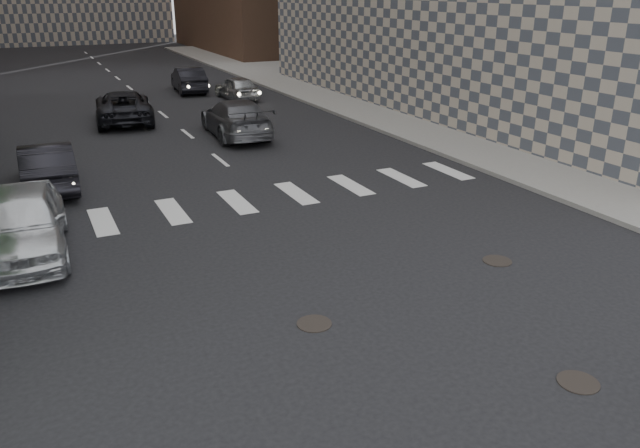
# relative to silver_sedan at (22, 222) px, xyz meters

# --- Properties ---
(ground) EXTENTS (160.00, 160.00, 0.00)m
(ground) POSITION_rel_silver_sedan_xyz_m (7.00, -7.43, -0.84)
(ground) COLOR black
(ground) RESTS_ON ground
(sidewalk_right) EXTENTS (13.00, 80.00, 0.15)m
(sidewalk_right) POSITION_rel_silver_sedan_xyz_m (21.50, 12.57, -0.77)
(sidewalk_right) COLOR gray
(sidewalk_right) RESTS_ON ground
(manhole_a) EXTENTS (0.70, 0.70, 0.02)m
(manhole_a) POSITION_rel_silver_sedan_xyz_m (8.20, -9.93, -0.83)
(manhole_a) COLOR black
(manhole_a) RESTS_ON ground
(manhole_b) EXTENTS (0.70, 0.70, 0.02)m
(manhole_b) POSITION_rel_silver_sedan_xyz_m (5.00, -6.23, -0.83)
(manhole_b) COLOR black
(manhole_b) RESTS_ON ground
(manhole_c) EXTENTS (0.70, 0.70, 0.02)m
(manhole_c) POSITION_rel_silver_sedan_xyz_m (10.30, -5.43, -0.83)
(manhole_c) COLOR black
(manhole_c) RESTS_ON ground
(silver_sedan) EXTENTS (2.28, 5.06, 1.69)m
(silver_sedan) POSITION_rel_silver_sedan_xyz_m (0.00, 0.00, 0.00)
(silver_sedan) COLOR silver
(silver_sedan) RESTS_ON ground
(traffic_car_a) EXTENTS (1.66, 4.66, 1.53)m
(traffic_car_a) POSITION_rel_silver_sedan_xyz_m (0.88, 5.57, -0.08)
(traffic_car_a) COLOR black
(traffic_car_a) RESTS_ON ground
(traffic_car_b) EXTENTS (2.65, 5.73, 1.62)m
(traffic_car_b) POSITION_rel_silver_sedan_xyz_m (8.88, 10.19, -0.03)
(traffic_car_b) COLOR #525359
(traffic_car_b) RESTS_ON ground
(traffic_car_c) EXTENTS (3.19, 5.79, 1.53)m
(traffic_car_c) POSITION_rel_silver_sedan_xyz_m (4.89, 15.40, -0.08)
(traffic_car_c) COLOR black
(traffic_car_c) RESTS_ON ground
(traffic_car_d) EXTENTS (1.83, 4.10, 1.37)m
(traffic_car_d) POSITION_rel_silver_sedan_xyz_m (11.96, 19.33, -0.16)
(traffic_car_d) COLOR #AEB2B5
(traffic_car_d) RESTS_ON ground
(traffic_car_e) EXTENTS (2.02, 4.78, 1.53)m
(traffic_car_e) POSITION_rel_silver_sedan_xyz_m (10.10, 23.14, -0.08)
(traffic_car_e) COLOR black
(traffic_car_e) RESTS_ON ground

